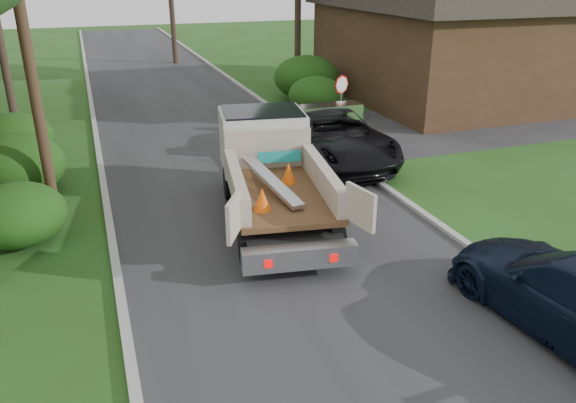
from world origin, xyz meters
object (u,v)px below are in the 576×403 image
at_px(stop_sign, 341,93).
at_px(utility_pole, 22,18).
at_px(black_pickup, 330,135).
at_px(house_right, 442,35).
at_px(flatbed_truck, 269,162).

bearing_deg(stop_sign, utility_pole, -159.38).
distance_m(stop_sign, black_pickup, 3.17).
height_order(utility_pole, black_pickup, utility_pole).
xyz_separation_m(stop_sign, black_pickup, (-1.60, -2.60, -0.86)).
bearing_deg(black_pickup, utility_pole, -170.61).
bearing_deg(house_right, flatbed_truck, -139.29).
xyz_separation_m(house_right, black_pickup, (-9.40, -7.60, -2.24)).
height_order(utility_pole, house_right, utility_pole).
bearing_deg(flatbed_truck, stop_sign, 59.38).
bearing_deg(house_right, stop_sign, -147.34).
relative_size(utility_pole, black_pickup, 1.51).
relative_size(stop_sign, flatbed_truck, 0.35).
height_order(stop_sign, house_right, house_right).
relative_size(house_right, black_pickup, 1.96).
relative_size(utility_pole, flatbed_truck, 1.42).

